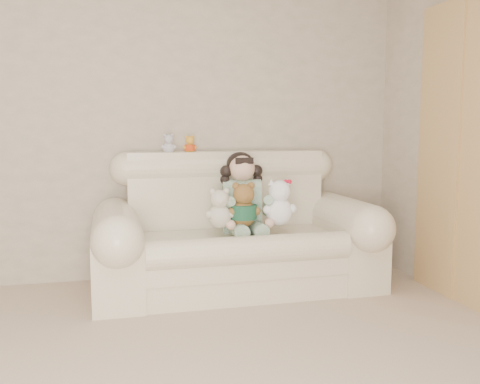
% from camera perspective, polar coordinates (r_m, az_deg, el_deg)
% --- Properties ---
extents(wall_back, '(4.50, 0.00, 4.50)m').
position_cam_1_polar(wall_back, '(4.27, -12.21, 7.98)').
color(wall_back, beige).
rests_on(wall_back, ground).
extents(sofa, '(2.10, 0.95, 1.03)m').
position_cam_1_polar(sofa, '(3.94, -0.36, -3.23)').
color(sofa, '#FBEFCA').
rests_on(sofa, floor).
extents(door_panel, '(0.06, 0.90, 2.10)m').
position_cam_1_polar(door_panel, '(3.96, 22.75, 4.09)').
color(door_panel, '#A87E48').
rests_on(door_panel, floor).
extents(seated_child, '(0.45, 0.51, 0.62)m').
position_cam_1_polar(seated_child, '(4.00, 0.19, 0.06)').
color(seated_child, '#307040').
rests_on(seated_child, sofa).
extents(brown_teddy, '(0.26, 0.21, 0.38)m').
position_cam_1_polar(brown_teddy, '(3.79, 0.38, -0.93)').
color(brown_teddy, brown).
rests_on(brown_teddy, sofa).
extents(white_cat, '(0.29, 0.25, 0.40)m').
position_cam_1_polar(white_cat, '(3.88, 4.27, -0.61)').
color(white_cat, white).
rests_on(white_cat, sofa).
extents(cream_teddy, '(0.26, 0.23, 0.34)m').
position_cam_1_polar(cream_teddy, '(3.75, -2.25, -1.36)').
color(cream_teddy, beige).
rests_on(cream_teddy, sofa).
extents(yellow_mini_bear, '(0.11, 0.09, 0.17)m').
position_cam_1_polar(yellow_mini_bear, '(4.17, -5.48, 5.32)').
color(yellow_mini_bear, gold).
rests_on(yellow_mini_bear, sofa).
extents(grey_mini_plush, '(0.12, 0.09, 0.19)m').
position_cam_1_polar(grey_mini_plush, '(4.14, -7.75, 5.40)').
color(grey_mini_plush, '#BAB8C0').
rests_on(grey_mini_plush, sofa).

